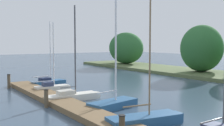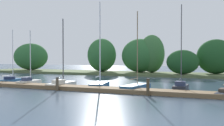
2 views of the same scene
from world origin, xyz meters
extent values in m
cube|color=brown|center=(0.00, 14.28, 0.17)|extent=(29.43, 1.80, 0.35)
cube|color=#56663D|center=(0.00, 35.74, 0.20)|extent=(68.21, 8.00, 0.40)
ellipsoid|color=#1E4C23|center=(8.63, 36.73, 3.08)|extent=(5.74, 4.08, 5.37)
ellipsoid|color=#2D6633|center=(-10.50, 36.21, 3.38)|extent=(5.02, 5.84, 5.96)
ellipsoid|color=#386B38|center=(-1.43, 36.67, 3.59)|extent=(4.32, 4.17, 6.37)
ellipsoid|color=#2D6633|center=(-3.48, 36.46, 3.27)|extent=(6.25, 5.25, 5.74)
ellipsoid|color=#1E4C23|center=(3.99, 34.07, 2.25)|extent=(4.87, 3.45, 3.71)
ellipsoid|color=#2D6633|center=(-26.25, 35.83, 3.10)|extent=(7.83, 4.56, 5.39)
cube|color=#285684|center=(-12.88, 16.63, 0.24)|extent=(1.58, 3.27, 0.48)
cube|color=#285684|center=(-13.10, 18.02, 0.21)|extent=(0.73, 0.87, 0.41)
cube|color=#1E2847|center=(-12.83, 16.24, 0.63)|extent=(0.97, 1.06, 0.31)
cylinder|color=silver|center=(-12.92, 16.86, 3.32)|extent=(0.08, 0.08, 5.69)
cylinder|color=silver|center=(-12.79, 15.97, 0.93)|extent=(0.38, 1.99, 0.09)
cube|color=silver|center=(-9.52, 15.59, 0.26)|extent=(1.12, 2.86, 0.52)
cube|color=silver|center=(-9.45, 16.86, 0.23)|extent=(0.57, 0.73, 0.44)
cube|color=#2D3856|center=(-9.53, 15.24, 0.68)|extent=(0.78, 0.88, 0.34)
cylinder|color=silver|center=(-9.50, 15.80, 3.19)|extent=(0.09, 0.09, 5.36)
cylinder|color=silver|center=(-9.55, 14.88, 0.95)|extent=(0.17, 2.06, 0.06)
cube|color=silver|center=(-5.39, 15.49, 0.24)|extent=(1.17, 3.85, 0.47)
cube|color=silver|center=(-5.36, 17.22, 0.21)|extent=(0.62, 0.97, 0.40)
cube|color=beige|center=(-5.40, 15.01, 0.62)|extent=(0.84, 1.17, 0.31)
cylinder|color=#4C4C51|center=(-5.39, 15.78, 3.65)|extent=(0.11, 0.11, 6.36)
cylinder|color=#4C4C51|center=(-5.40, 15.22, 0.98)|extent=(0.09, 1.25, 0.06)
cube|color=#285684|center=(-1.76, 16.62, 0.24)|extent=(1.96, 3.59, 0.49)
cube|color=#285684|center=(-2.06, 18.12, 0.22)|extent=(0.87, 0.98, 0.42)
cylinder|color=silver|center=(-1.81, 16.87, 4.47)|extent=(0.12, 0.12, 7.95)
cylinder|color=silver|center=(-1.65, 16.11, 1.12)|extent=(0.42, 1.72, 0.08)
cube|color=#285684|center=(2.22, 15.86, 0.27)|extent=(1.81, 4.01, 0.54)
cube|color=#285684|center=(2.48, 17.58, 0.24)|extent=(0.82, 1.06, 0.46)
cylinder|color=#7F6647|center=(2.26, 16.15, 3.84)|extent=(0.08, 0.08, 6.60)
cylinder|color=#7F6647|center=(2.16, 15.44, 1.07)|extent=(0.32, 1.58, 0.08)
cube|color=#232833|center=(6.04, 16.67, 0.28)|extent=(1.12, 2.74, 0.57)
cube|color=#232833|center=(6.03, 17.90, 0.25)|extent=(0.61, 0.69, 0.48)
cube|color=#2D3856|center=(6.04, 16.33, 0.75)|extent=(0.83, 0.83, 0.37)
cylinder|color=#4C4C51|center=(6.04, 16.88, 4.08)|extent=(0.08, 0.08, 7.03)
cylinder|color=#4C4C51|center=(6.04, 16.18, 1.13)|extent=(0.08, 1.56, 0.06)
cylinder|color=brown|center=(-4.29, 13.14, 0.57)|extent=(0.26, 0.26, 1.15)
cylinder|color=black|center=(-4.29, 13.14, 1.17)|extent=(0.30, 0.30, 0.04)
cylinder|color=#4C3D28|center=(4.03, 13.15, 0.66)|extent=(0.25, 0.25, 1.31)
cylinder|color=black|center=(4.03, 13.15, 1.33)|extent=(0.28, 0.28, 0.04)
camera|label=1|loc=(12.95, 6.69, 4.28)|focal=45.20mm
camera|label=2|loc=(9.07, -6.33, 2.99)|focal=41.50mm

